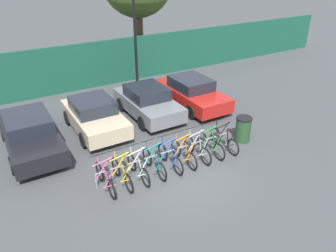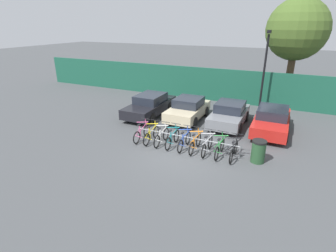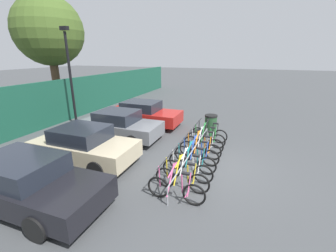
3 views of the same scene
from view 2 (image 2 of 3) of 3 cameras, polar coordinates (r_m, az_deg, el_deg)
name	(u,v)px [view 2 (image 2 of 3)]	position (r m, az deg, el deg)	size (l,w,h in m)	color
ground_plane	(183,153)	(12.56, 3.26, -5.92)	(120.00, 120.00, 0.00)	#424447
hoarding_wall	(230,86)	(20.79, 13.29, 8.42)	(36.00, 0.16, 2.53)	#19513D
bike_rack	(186,138)	(12.95, 3.84, -2.57)	(5.36, 0.04, 0.57)	gray
bicycle_pink	(142,133)	(13.85, -5.72, -1.54)	(0.68, 1.71, 1.05)	black
bicycle_yellow	(151,135)	(13.59, -3.63, -1.95)	(0.68, 1.71, 1.05)	black
bicycle_white	(162,137)	(13.34, -1.42, -2.37)	(0.68, 1.71, 1.05)	black
bicycle_teal	(172,139)	(13.10, 0.97, -2.83)	(0.68, 1.71, 1.05)	black
bicycle_blue	(184,141)	(12.88, 3.56, -3.32)	(0.68, 1.71, 1.05)	black
bicycle_orange	(195,143)	(12.71, 5.92, -3.76)	(0.68, 1.71, 1.05)	black
bicycle_silver	(207,146)	(12.55, 8.51, -4.23)	(0.68, 1.71, 1.05)	black
bicycle_green	(220,148)	(12.41, 11.18, -4.71)	(0.68, 1.71, 1.05)	black
bicycle_black	(234,151)	(12.30, 14.11, -5.23)	(0.68, 1.71, 1.05)	black
car_black	(150,105)	(17.53, -3.93, 4.61)	(1.91, 4.57, 1.40)	black
car_beige	(188,109)	(16.69, 4.38, 3.72)	(1.91, 3.91, 1.40)	#C1B28E
car_grey	(229,114)	(16.13, 13.20, 2.56)	(1.91, 3.95, 1.40)	slate
car_red	(272,120)	(15.82, 21.63, 1.20)	(1.91, 4.28, 1.40)	red
lamp_post	(265,67)	(19.15, 20.29, 11.97)	(0.24, 0.44, 5.36)	black
trash_bin	(258,151)	(12.24, 19.07, -5.21)	(0.63, 0.63, 1.03)	#234728
tree_behind_hoarding	(297,30)	(21.68, 26.29, 18.22)	(4.29, 4.29, 7.49)	brown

